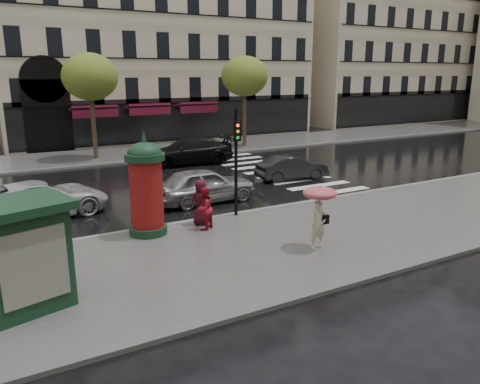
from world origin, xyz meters
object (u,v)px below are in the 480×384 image
morris_column (146,185)px  man_burgundy (201,202)px  woman_red (204,208)px  newsstand (22,254)px  woman_umbrella (319,207)px  traffic_light (236,152)px  car_darkgrey (292,168)px  car_black (188,151)px  car_white (41,199)px  car_silver (204,185)px

morris_column → man_burgundy: bearing=0.0°
woman_red → newsstand: bearing=-5.9°
woman_umbrella → newsstand: bearing=177.6°
man_burgundy → morris_column: (-1.99, -0.00, 0.87)m
woman_red → traffic_light: size_ratio=0.37×
car_darkgrey → traffic_light: bearing=135.6°
woman_red → car_darkgrey: woman_red is taller
morris_column → car_black: bearing=60.6°
car_black → woman_red: bearing=-14.1°
woman_red → car_black: size_ratio=0.28×
morris_column → car_white: (-2.85, 4.26, -1.11)m
morris_column → car_black: morris_column is taller
woman_red → car_silver: bearing=-148.1°
woman_red → car_darkgrey: size_ratio=0.40×
woman_umbrella → traffic_light: size_ratio=0.50×
woman_red → car_darkgrey: 9.32m
woman_red → newsstand: (-6.00, -3.01, 0.56)m
woman_umbrella → morris_column: (-4.18, 3.92, 0.36)m
morris_column → newsstand: (-4.15, -3.57, -0.38)m
woman_red → car_white: size_ratio=0.30×
woman_umbrella → morris_column: size_ratio=0.57×
traffic_light → car_white: size_ratio=0.80×
morris_column → car_silver: 4.80m
traffic_light → car_silver: traffic_light is taller
man_burgundy → newsstand: size_ratio=0.64×
newsstand → car_silver: bearing=40.6°
woman_umbrella → morris_column: bearing=136.8°
traffic_light → car_darkgrey: 7.62m
woman_red → traffic_light: (1.78, 0.88, 1.71)m
car_darkgrey → car_black: size_ratio=0.69×
woman_red → car_silver: 3.98m
car_darkgrey → morris_column: bearing=124.9°
woman_umbrella → newsstand: 8.34m
man_burgundy → car_white: size_ratio=0.32×
woman_umbrella → car_white: bearing=130.7°
car_darkgrey → car_white: 12.32m
man_burgundy → car_silver: 3.43m
traffic_light → newsstand: 8.77m
traffic_light → newsstand: (-7.78, -3.89, -1.15)m
morris_column → traffic_light: (3.63, 0.32, 0.77)m
car_silver → newsstand: bearing=128.6°
car_black → woman_umbrella: bearing=-1.5°
morris_column → car_silver: morris_column is taller
man_burgundy → car_white: 6.45m
car_silver → car_black: bearing=-20.8°
woman_red → car_silver: size_ratio=0.34×
woman_umbrella → car_silver: 7.02m
morris_column → newsstand: 5.49m
woman_umbrella → car_silver: woman_umbrella is taller
car_white → car_silver: bearing=-107.9°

